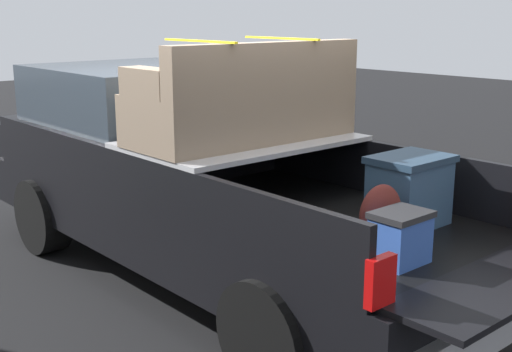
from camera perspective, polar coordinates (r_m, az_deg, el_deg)
ground_plane at (r=6.40m, az=-3.58°, el=-8.65°), size 40.00×40.00×0.00m
pickup_truck at (r=6.39m, az=-5.75°, el=0.39°), size 6.05×2.06×2.23m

